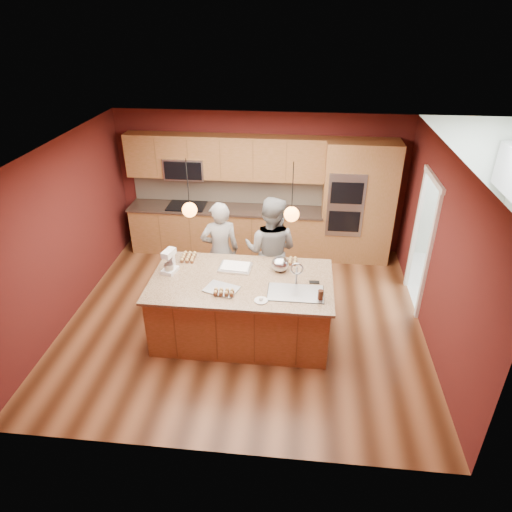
# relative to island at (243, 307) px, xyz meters

# --- Properties ---
(floor) EXTENTS (5.50, 5.50, 0.00)m
(floor) POSITION_rel_island_xyz_m (-0.03, 0.38, -0.49)
(floor) COLOR #432311
(floor) RESTS_ON ground
(ceiling) EXTENTS (5.50, 5.50, 0.00)m
(ceiling) POSITION_rel_island_xyz_m (-0.03, 0.38, 2.21)
(ceiling) COLOR silver
(ceiling) RESTS_ON ground
(wall_back) EXTENTS (5.50, 0.00, 5.50)m
(wall_back) POSITION_rel_island_xyz_m (-0.03, 2.88, 0.86)
(wall_back) COLOR #4D1715
(wall_back) RESTS_ON ground
(wall_front) EXTENTS (5.50, 0.00, 5.50)m
(wall_front) POSITION_rel_island_xyz_m (-0.03, -2.12, 0.86)
(wall_front) COLOR #4D1715
(wall_front) RESTS_ON ground
(wall_left) EXTENTS (0.00, 5.00, 5.00)m
(wall_left) POSITION_rel_island_xyz_m (-2.78, 0.38, 0.86)
(wall_left) COLOR #4D1715
(wall_left) RESTS_ON ground
(wall_right) EXTENTS (0.00, 5.00, 5.00)m
(wall_right) POSITION_rel_island_xyz_m (2.72, 0.38, 0.86)
(wall_right) COLOR #4D1715
(wall_right) RESTS_ON ground
(cabinet_run) EXTENTS (3.74, 0.64, 2.30)m
(cabinet_run) POSITION_rel_island_xyz_m (-0.71, 2.63, 0.50)
(cabinet_run) COLOR brown
(cabinet_run) RESTS_ON floor
(oven_column) EXTENTS (1.30, 0.62, 2.30)m
(oven_column) POSITION_rel_island_xyz_m (1.82, 2.58, 0.66)
(oven_column) COLOR brown
(oven_column) RESTS_ON floor
(doorway_trim) EXTENTS (0.08, 1.11, 2.20)m
(doorway_trim) POSITION_rel_island_xyz_m (2.70, 1.18, 0.56)
(doorway_trim) COLOR white
(doorway_trim) RESTS_ON wall_right
(pendant_left) EXTENTS (0.20, 0.20, 0.80)m
(pendant_left) POSITION_rel_island_xyz_m (-0.69, 0.00, 1.52)
(pendant_left) COLOR black
(pendant_left) RESTS_ON ceiling
(pendant_right) EXTENTS (0.20, 0.20, 0.80)m
(pendant_right) POSITION_rel_island_xyz_m (0.66, 0.00, 1.52)
(pendant_right) COLOR black
(pendant_right) RESTS_ON ceiling
(island) EXTENTS (2.59, 1.45, 1.33)m
(island) POSITION_rel_island_xyz_m (0.00, 0.00, 0.00)
(island) COLOR brown
(island) RESTS_ON floor
(person_left) EXTENTS (0.72, 0.58, 1.71)m
(person_left) POSITION_rel_island_xyz_m (-0.49, 0.98, 0.37)
(person_left) COLOR black
(person_left) RESTS_ON floor
(person_right) EXTENTS (1.02, 0.87, 1.83)m
(person_right) POSITION_rel_island_xyz_m (0.33, 0.98, 0.43)
(person_right) COLOR slate
(person_right) RESTS_ON floor
(stand_mixer) EXTENTS (0.24, 0.29, 0.35)m
(stand_mixer) POSITION_rel_island_xyz_m (-1.08, 0.13, 0.62)
(stand_mixer) COLOR white
(stand_mixer) RESTS_ON island
(sheet_cake) EXTENTS (0.49, 0.38, 0.05)m
(sheet_cake) POSITION_rel_island_xyz_m (-0.14, 0.31, 0.49)
(sheet_cake) COLOR silver
(sheet_cake) RESTS_ON island
(cooling_rack) EXTENTS (0.52, 0.44, 0.02)m
(cooling_rack) POSITION_rel_island_xyz_m (-0.25, -0.28, 0.48)
(cooling_rack) COLOR #9EA1A4
(cooling_rack) RESTS_ON island
(mixing_bowl) EXTENTS (0.26, 0.26, 0.22)m
(mixing_bowl) POSITION_rel_island_xyz_m (0.51, 0.32, 0.57)
(mixing_bowl) COLOR #B5B8BD
(mixing_bowl) RESTS_ON island
(plate) EXTENTS (0.18, 0.18, 0.01)m
(plate) POSITION_rel_island_xyz_m (0.31, -0.49, 0.47)
(plate) COLOR silver
(plate) RESTS_ON island
(tumbler) EXTENTS (0.07, 0.07, 0.14)m
(tumbler) POSITION_rel_island_xyz_m (1.09, -0.37, 0.54)
(tumbler) COLOR #33180C
(tumbler) RESTS_ON island
(phone) EXTENTS (0.15, 0.08, 0.01)m
(phone) POSITION_rel_island_xyz_m (1.02, 0.04, 0.47)
(phone) COLOR black
(phone) RESTS_ON island
(cupcakes_left) EXTENTS (0.23, 0.30, 0.07)m
(cupcakes_left) POSITION_rel_island_xyz_m (-0.90, 0.52, 0.50)
(cupcakes_left) COLOR tan
(cupcakes_left) RESTS_ON island
(cupcakes_rack) EXTENTS (0.30, 0.15, 0.07)m
(cupcakes_rack) POSITION_rel_island_xyz_m (-0.20, -0.40, 0.52)
(cupcakes_rack) COLOR tan
(cupcakes_rack) RESTS_ON island
(cupcakes_right) EXTENTS (0.14, 0.21, 0.06)m
(cupcakes_right) POSITION_rel_island_xyz_m (0.69, 0.57, 0.50)
(cupcakes_right) COLOR tan
(cupcakes_right) RESTS_ON island
(washer) EXTENTS (0.73, 0.75, 1.10)m
(washer) POSITION_rel_island_xyz_m (4.19, 1.20, 0.06)
(washer) COLOR white
(washer) RESTS_ON floor
(dryer) EXTENTS (0.82, 0.83, 1.10)m
(dryer) POSITION_rel_island_xyz_m (4.19, 1.89, 0.07)
(dryer) COLOR white
(dryer) RESTS_ON floor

